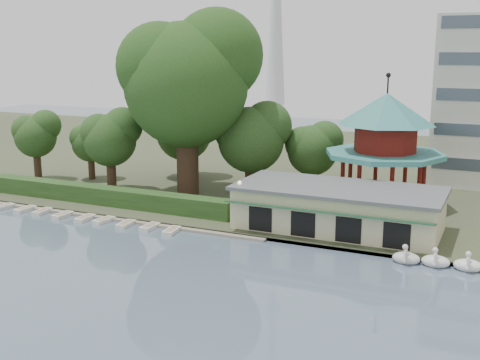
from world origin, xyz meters
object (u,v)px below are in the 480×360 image
Objects in this scene: pavilion at (385,138)px; big_tree at (188,75)px; boathouse at (338,208)px; dock at (109,217)px.

big_tree reaches higher than pavilion.
dock is at bearing -167.76° from boathouse.
pavilion is at bearing 31.66° from dock.
boathouse is at bearing 12.24° from dock.
dock is at bearing -148.34° from pavilion.
boathouse is at bearing -101.28° from pavilion.
dock is 1.83× the size of boathouse.
big_tree reaches higher than boathouse.
big_tree is at bearing 161.63° from boathouse.
dock is 2.52× the size of pavilion.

